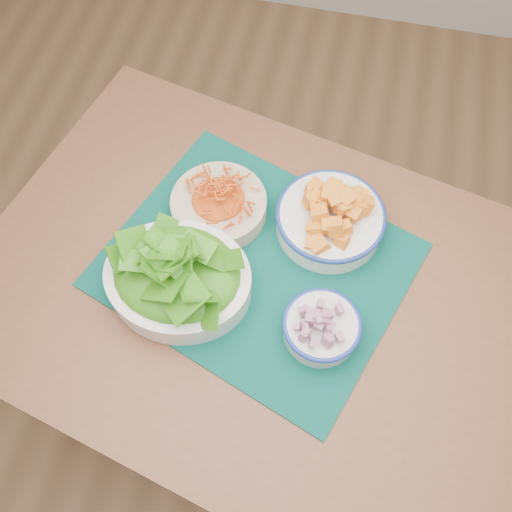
{
  "coord_description": "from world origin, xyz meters",
  "views": [
    {
      "loc": [
        0.4,
        -0.14,
        1.67
      ],
      "look_at": [
        0.29,
        0.33,
        0.78
      ],
      "focal_mm": 40.0,
      "sensor_mm": 36.0,
      "label": 1
    }
  ],
  "objects": [
    {
      "name": "onion_bowl",
      "position": [
        0.42,
        0.22,
        0.79
      ],
      "size": [
        0.16,
        0.16,
        0.07
      ],
      "rotation": [
        0.0,
        0.0,
        -0.36
      ],
      "color": "silver",
      "rests_on": "placemat"
    },
    {
      "name": "placemat",
      "position": [
        0.29,
        0.33,
        0.75
      ],
      "size": [
        0.62,
        0.57,
        0.0
      ],
      "primitive_type": "cube",
      "rotation": [
        0.0,
        0.0,
        -0.34
      ],
      "color": "#02312A",
      "rests_on": "table"
    },
    {
      "name": "squash_bowl",
      "position": [
        0.4,
        0.43,
        0.8
      ],
      "size": [
        0.2,
        0.2,
        0.1
      ],
      "rotation": [
        0.0,
        0.0,
        -0.02
      ],
      "color": "white",
      "rests_on": "placemat"
    },
    {
      "name": "table",
      "position": [
        0.34,
        0.28,
        0.64
      ],
      "size": [
        1.23,
        0.96,
        0.75
      ],
      "rotation": [
        0.0,
        0.0,
        -0.22
      ],
      "color": "brown",
      "rests_on": "ground"
    },
    {
      "name": "carrot_bowl",
      "position": [
        0.19,
        0.42,
        0.78
      ],
      "size": [
        0.23,
        0.23,
        0.07
      ],
      "rotation": [
        0.0,
        0.0,
        -0.39
      ],
      "color": "beige",
      "rests_on": "placemat"
    },
    {
      "name": "ground",
      "position": [
        0.0,
        0.0,
        0.0
      ],
      "size": [
        4.0,
        4.0,
        0.0
      ],
      "primitive_type": "plane",
      "color": "#A2754E",
      "rests_on": "ground"
    },
    {
      "name": "lettuce_bowl",
      "position": [
        0.17,
        0.25,
        0.81
      ],
      "size": [
        0.26,
        0.22,
        0.12
      ],
      "rotation": [
        0.0,
        0.0,
        0.0
      ],
      "color": "white",
      "rests_on": "placemat"
    }
  ]
}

